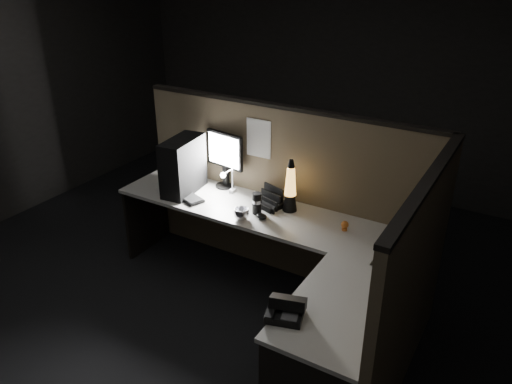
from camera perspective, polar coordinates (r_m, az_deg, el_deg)
The scene contains 17 objects.
floor at distance 4.03m, azimuth -3.74°, elevation -14.93°, with size 6.00×6.00×0.00m, color black.
room_shell at distance 3.22m, azimuth -4.56°, elevation 7.55°, with size 6.00×6.00×6.00m.
partition_back at distance 4.28m, azimuth 2.97°, elevation -0.21°, with size 2.66×0.06×1.50m, color brown.
partition_right at distance 3.23m, azimuth 17.29°, elevation -11.05°, with size 0.06×1.66×1.50m, color brown.
desk at distance 3.77m, azimuth 0.46°, elevation -7.00°, with size 2.60×1.60×0.73m.
pc_tower at distance 4.32m, azimuth -8.34°, elevation 2.98°, with size 0.21×0.46×0.48m, color black.
monitor at distance 4.36m, azimuth -3.59°, elevation 4.31°, with size 0.39×0.17×0.50m.
keyboard at distance 4.32m, azimuth -8.15°, elevation -0.34°, with size 0.42×0.14×0.02m, color black.
mouse at distance 3.92m, azimuth 0.65°, elevation -2.79°, with size 0.10×0.07×0.04m, color black.
clip_lamp at distance 4.24m, azimuth -3.24°, elevation 1.31°, with size 0.05×0.19×0.24m.
organizer at distance 4.12m, azimuth 1.63°, elevation -1.04°, with size 0.27×0.26×0.17m.
lava_lamp at distance 3.98m, azimuth 3.94°, elevation 0.27°, with size 0.12×0.12×0.44m.
travel_mug at distance 3.96m, azimuth 0.10°, elevation -1.30°, with size 0.08×0.08×0.18m, color black.
steel_mug at distance 3.89m, azimuth -1.67°, elevation -2.54°, with size 0.12×0.12×0.09m, color silver.
figurine at distance 3.80m, azimuth 10.12°, elevation -3.68°, with size 0.06×0.06×0.06m, color orange.
pinned_paper at distance 4.17m, azimuth 0.30°, elevation 6.14°, with size 0.23×0.00×0.33m, color white.
desk_phone at distance 2.93m, azimuth 3.37°, elevation -13.20°, with size 0.25×0.25×0.13m.
Camera 1 is at (1.78, -2.49, 2.61)m, focal length 35.00 mm.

